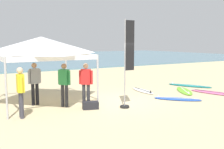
{
  "coord_description": "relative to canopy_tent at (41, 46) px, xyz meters",
  "views": [
    {
      "loc": [
        -5.75,
        -9.39,
        2.55
      ],
      "look_at": [
        0.62,
        1.21,
        1.0
      ],
      "focal_mm": 42.27,
      "sensor_mm": 36.0,
      "label": 1
    }
  ],
  "objects": [
    {
      "name": "ground_plane",
      "position": [
        2.67,
        -1.31,
        -2.39
      ],
      "size": [
        80.0,
        80.0,
        0.0
      ],
      "primitive_type": "plane",
      "color": "beige"
    },
    {
      "name": "sea",
      "position": [
        2.67,
        29.48,
        -2.34
      ],
      "size": [
        80.0,
        36.0,
        0.1
      ],
      "primitive_type": "cube",
      "color": "#568499",
      "rests_on": "ground"
    },
    {
      "name": "canopy_tent",
      "position": [
        0.0,
        0.0,
        0.0
      ],
      "size": [
        3.49,
        3.49,
        2.75
      ],
      "color": "#B7B7BC",
      "rests_on": "ground"
    },
    {
      "name": "surfboard_white",
      "position": [
        5.17,
        -0.05,
        -2.35
      ],
      "size": [
        0.77,
        1.97,
        0.19
      ],
      "color": "white",
      "rests_on": "ground"
    },
    {
      "name": "surfboard_pink",
      "position": [
        7.88,
        -2.36,
        -2.35
      ],
      "size": [
        1.32,
        2.55,
        0.19
      ],
      "color": "pink",
      "rests_on": "ground"
    },
    {
      "name": "surfboard_teal",
      "position": [
        8.44,
        -0.18,
        -2.35
      ],
      "size": [
        1.71,
        2.51,
        0.19
      ],
      "color": "#19847F",
      "rests_on": "ground"
    },
    {
      "name": "surfboard_blue",
      "position": [
        5.26,
        -2.42,
        -2.35
      ],
      "size": [
        1.81,
        1.85,
        0.19
      ],
      "color": "blue",
      "rests_on": "ground"
    },
    {
      "name": "surfboard_lime",
      "position": [
        6.98,
        -1.19,
        -2.35
      ],
      "size": [
        1.78,
        2.23,
        0.19
      ],
      "color": "#7AD12D",
      "rests_on": "ground"
    },
    {
      "name": "person_red",
      "position": [
        1.3,
        -1.42,
        -1.4
      ],
      "size": [
        0.45,
        0.4,
        1.71
      ],
      "color": "#2D2D33",
      "rests_on": "ground"
    },
    {
      "name": "person_yellow",
      "position": [
        -1.25,
        -1.74,
        -1.4
      ],
      "size": [
        0.24,
        0.55,
        1.71
      ],
      "color": "#383842",
      "rests_on": "ground"
    },
    {
      "name": "person_green",
      "position": [
        0.54,
        -1.07,
        -1.4
      ],
      "size": [
        0.39,
        0.46,
        1.71
      ],
      "color": "#2D2D33",
      "rests_on": "ground"
    },
    {
      "name": "person_grey",
      "position": [
        -0.36,
        -0.16,
        -1.4
      ],
      "size": [
        0.54,
        0.29,
        1.71
      ],
      "color": "black",
      "rests_on": "ground"
    },
    {
      "name": "banner_flag",
      "position": [
        2.6,
        -2.39,
        -0.82
      ],
      "size": [
        0.6,
        0.36,
        3.4
      ],
      "color": "#99999E",
      "rests_on": "ground"
    },
    {
      "name": "gear_bag_near_tent",
      "position": [
        1.26,
        -1.88,
        -2.25
      ],
      "size": [
        0.67,
        0.49,
        0.28
      ],
      "primitive_type": "cube",
      "rotation": [
        0.0,
        0.0,
        2.83
      ],
      "color": "#232328",
      "rests_on": "ground"
    }
  ]
}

